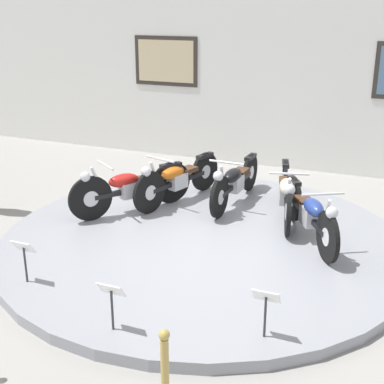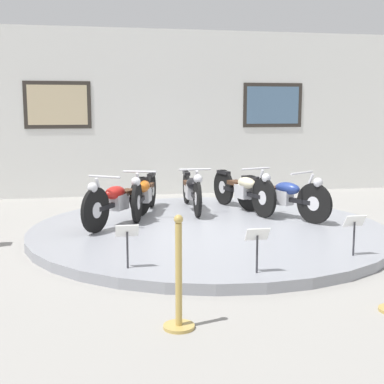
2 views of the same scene
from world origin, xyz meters
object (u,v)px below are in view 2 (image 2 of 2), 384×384
Objects in this scene: motorcycle_cream at (244,189)px; info_placard_front_centre at (257,240)px; info_placard_front_left at (127,237)px; stanchion_post_left_of_entry at (179,291)px; motorcycle_red at (118,199)px; motorcycle_black at (192,189)px; info_placard_front_right at (354,226)px; motorcycle_blue at (283,195)px; motorcycle_orange at (144,192)px.

info_placard_front_centre is at bearing -104.05° from motorcycle_cream.
stanchion_post_left_of_entry is at bearing -76.87° from info_placard_front_left.
motorcycle_red is 1.65× the size of stanchion_post_left_of_entry.
motorcycle_black is 1.01× the size of motorcycle_cream.
motorcycle_red reaches higher than info_placard_front_right.
motorcycle_red is 2.32m from motorcycle_cream.
motorcycle_cream is 3.60m from info_placard_front_centre.
motorcycle_blue is (0.47, -0.67, -0.01)m from motorcycle_cream.
info_placard_front_left is at bearing -90.89° from motorcycle_red.
motorcycle_red is 3.13m from info_placard_front_centre.
motorcycle_cream is at bearing 66.95° from stanchion_post_left_of_entry.
info_placard_front_centre is at bearing -64.45° from motorcycle_red.
motorcycle_orange is (0.47, 0.67, -0.01)m from motorcycle_red.
motorcycle_blue is at bearing -16.79° from motorcycle_orange.
motorcycle_cream is at bearing 99.55° from info_placard_front_right.
motorcycle_blue is at bearing 40.98° from info_placard_front_left.
info_placard_front_left and info_placard_front_right have the same top height.
motorcycle_blue is 3.42× the size of info_placard_front_left.
stanchion_post_left_of_entry reaches higher than motorcycle_orange.
info_placard_front_left is (-1.38, -3.30, -0.01)m from motorcycle_black.
motorcycle_orange reaches higher than info_placard_front_left.
motorcycle_orange is 1.75m from motorcycle_cream.
motorcycle_orange reaches higher than motorcycle_blue.
motorcycle_red is 2.38m from info_placard_front_left.
info_placard_front_left is at bearing -139.02° from motorcycle_blue.
motorcycle_red reaches higher than motorcycle_blue.
stanchion_post_left_of_entry reaches higher than motorcycle_blue.
motorcycle_cream reaches higher than info_placard_front_right.
motorcycle_black is (0.87, 0.26, -0.01)m from motorcycle_orange.
stanchion_post_left_of_entry is (-1.04, -1.02, -0.15)m from info_placard_front_centre.
motorcycle_orange is 4.51m from stanchion_post_left_of_entry.
info_placard_front_centre is (0.00, -3.75, -0.01)m from motorcycle_black.
motorcycle_blue is at bearing 64.46° from info_placard_front_centre.
motorcycle_red is 2.69m from motorcycle_blue.
motorcycle_black is 1.64m from motorcycle_blue.
motorcycle_red is at bearing 89.11° from info_placard_front_left.
motorcycle_red reaches higher than motorcycle_cream.
info_placard_front_left and info_placard_front_centre have the same top height.
motorcycle_blue is at bearing -54.79° from motorcycle_cream.
motorcycle_black reaches higher than info_placard_front_left.
motorcycle_cream is at bearing 75.95° from info_placard_front_centre.
motorcycle_cream reaches higher than motorcycle_orange.
motorcycle_black is 1.93× the size of stanchion_post_left_of_entry.
stanchion_post_left_of_entry is (-0.17, -4.50, -0.18)m from motorcycle_orange.
stanchion_post_left_of_entry is at bearing -135.75° from info_placard_front_centre.
motorcycle_cream is (2.22, 0.67, -0.00)m from motorcycle_red.
info_placard_front_centre and info_placard_front_right have the same top height.
motorcycle_black is 3.58m from info_placard_front_right.
stanchion_post_left_of_entry is at bearing -92.15° from motorcycle_orange.
info_placard_front_right is (1.39, -3.30, -0.01)m from motorcycle_black.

